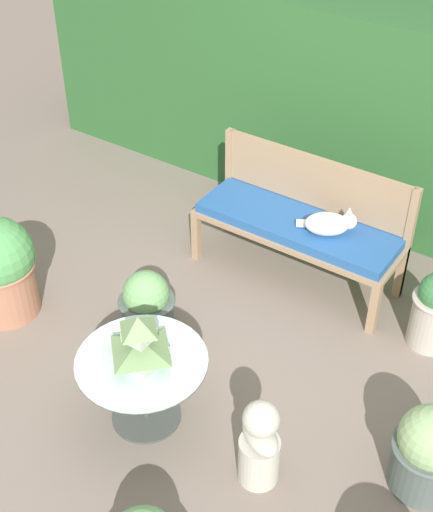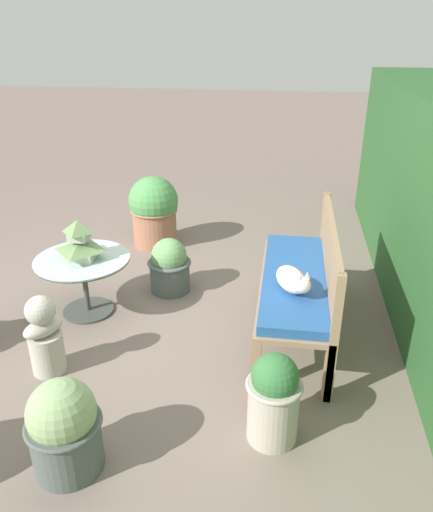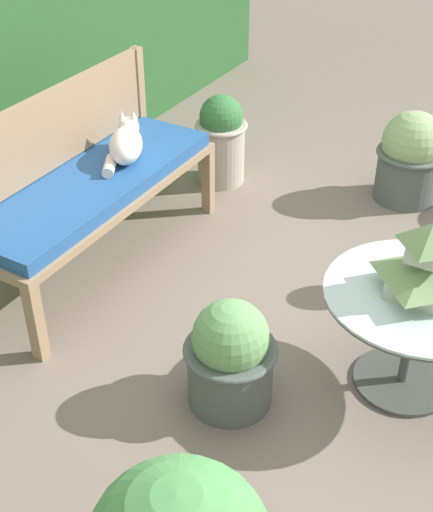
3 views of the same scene
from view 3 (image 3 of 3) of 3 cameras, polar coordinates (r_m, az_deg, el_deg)
ground at (r=3.55m, az=6.96°, el=-5.62°), size 30.00×30.00×0.00m
garden_bench at (r=3.77m, az=-9.73°, el=5.21°), size 1.58×0.53×0.52m
bench_backrest at (r=3.82m, az=-12.97°, el=9.07°), size 1.58×0.06×0.94m
cat at (r=3.86m, az=-7.30°, el=8.93°), size 0.43×0.31×0.21m
patio_table at (r=3.09m, az=15.63°, el=-4.40°), size 0.78×0.78×0.51m
pagoda_birdhouse at (r=2.94m, az=16.38°, el=-0.63°), size 0.32×0.32×0.34m
potted_plant_table_far at (r=4.61m, az=0.37°, el=9.34°), size 0.34×0.34×0.59m
potted_plant_patio_mid at (r=3.00m, az=1.12°, el=-8.05°), size 0.40×0.40×0.51m
potted_plant_hedge_corner at (r=4.57m, az=15.23°, el=7.61°), size 0.42×0.42×0.58m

